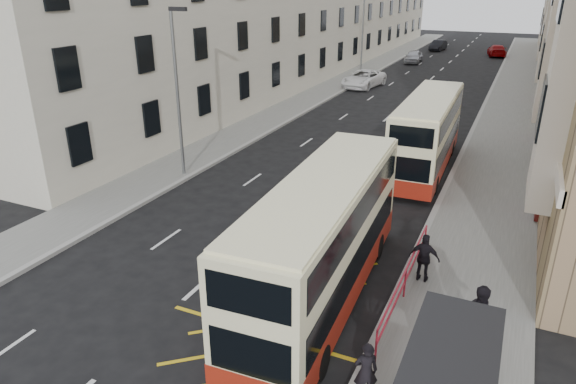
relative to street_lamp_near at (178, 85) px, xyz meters
The scene contains 19 objects.
ground 14.35m from the street_lamp_near, 62.11° to the right, with size 200.00×200.00×0.00m, color black.
pavement_right 23.47m from the street_lamp_near, 51.44° to the left, with size 4.00×120.00×0.15m, color slate.
pavement_left 18.60m from the street_lamp_near, 93.66° to the left, with size 3.00×120.00×0.15m, color slate.
kerb_right 22.30m from the street_lamp_near, 55.55° to the left, with size 0.25×120.00×0.15m, color #989793.
kerb_left 18.57m from the street_lamp_near, 88.89° to the left, with size 0.25×120.00×0.15m, color #989793.
road_markings 33.92m from the street_lamp_near, 79.11° to the left, with size 10.00×110.00×0.01m, color silver, non-canonical shape.
terrace_left 34.29m from the street_lamp_near, 101.93° to the left, with size 9.18×79.00×13.25m.
guard_railing 14.56m from the street_lamp_near, 26.38° to the right, with size 0.06×6.56×1.01m.
street_lamp_near is the anchor object (origin of this frame).
street_lamp_far 30.00m from the street_lamp_near, 90.00° to the left, with size 0.93×0.18×8.00m.
double_decker_front 12.81m from the street_lamp_near, 35.27° to the right, with size 2.82×10.20×4.03m.
double_decker_rear 12.67m from the street_lamp_near, 28.85° to the left, with size 2.47×9.78×3.88m.
pedestrian_near 17.08m from the street_lamp_near, 40.38° to the right, with size 0.57×0.38×1.57m, color black.
pedestrian_mid 17.25m from the street_lamp_near, 27.96° to the right, with size 0.94×0.73×1.93m, color black.
pedestrian_far 14.36m from the street_lamp_near, 21.35° to the right, with size 0.97×0.40×1.66m, color black.
white_van 26.69m from the street_lamp_near, 87.04° to the left, with size 2.56×5.54×1.54m, color white.
car_silver 43.52m from the street_lamp_near, 86.81° to the left, with size 1.75×4.34×1.48m, color #A4A6AC.
car_dark 56.47m from the street_lamp_near, 86.81° to the left, with size 1.50×4.31×1.42m, color black.
car_red 54.76m from the street_lamp_near, 78.32° to the left, with size 2.04×5.02×1.46m, color #930104.
Camera 1 is at (8.60, -8.00, 9.27)m, focal length 32.00 mm.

